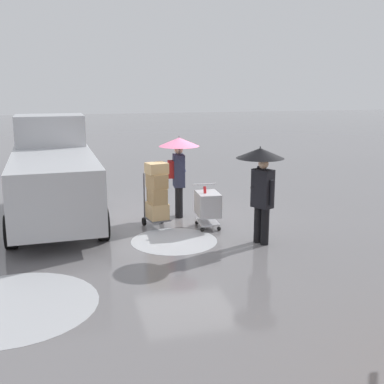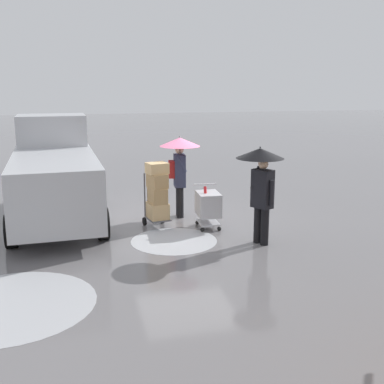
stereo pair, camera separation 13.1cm
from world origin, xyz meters
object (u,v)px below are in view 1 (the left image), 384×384
at_px(pedestrian_pink_side, 261,172).
at_px(pedestrian_black_side, 179,158).
at_px(cargo_van_parked_right, 54,176).
at_px(hand_dolly_boxes, 157,193).
at_px(shopping_cart_vendor, 208,205).

bearing_deg(pedestrian_pink_side, pedestrian_black_side, -63.17).
bearing_deg(cargo_van_parked_right, hand_dolly_boxes, 153.59).
xyz_separation_m(cargo_van_parked_right, shopping_cart_vendor, (-3.60, 1.54, -0.61)).
distance_m(cargo_van_parked_right, hand_dolly_boxes, 2.72).
distance_m(hand_dolly_boxes, pedestrian_black_side, 1.26).
distance_m(cargo_van_parked_right, pedestrian_pink_side, 5.29).
bearing_deg(pedestrian_pink_side, hand_dolly_boxes, -41.15).
height_order(pedestrian_pink_side, pedestrian_black_side, same).
relative_size(hand_dolly_boxes, pedestrian_black_side, 0.75).
height_order(shopping_cart_vendor, pedestrian_black_side, pedestrian_black_side).
bearing_deg(hand_dolly_boxes, pedestrian_black_side, -133.46).
relative_size(cargo_van_parked_right, shopping_cart_vendor, 5.19).
bearing_deg(pedestrian_pink_side, cargo_van_parked_right, -33.66).
relative_size(shopping_cart_vendor, pedestrian_pink_side, 0.49).
height_order(shopping_cart_vendor, pedestrian_pink_side, pedestrian_pink_side).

